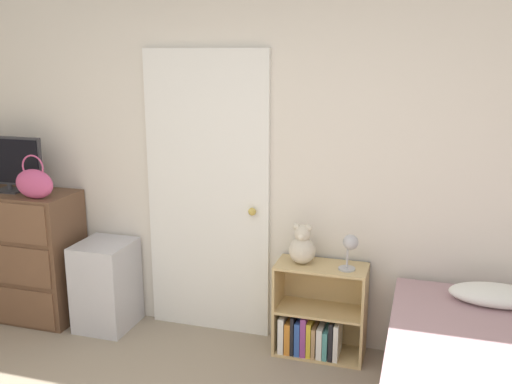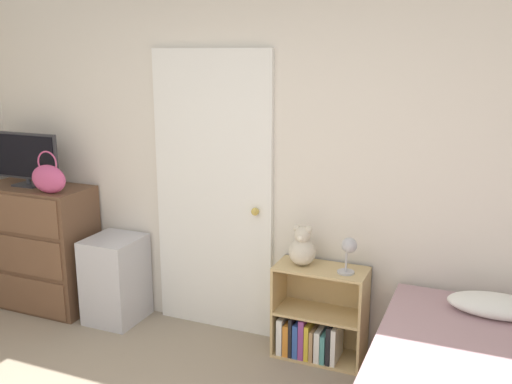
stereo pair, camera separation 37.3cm
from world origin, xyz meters
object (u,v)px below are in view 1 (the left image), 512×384
object	(u,v)px
tv	(7,163)
bookshelf	(316,322)
teddy_bear	(302,246)
storage_bin	(106,285)
desk_lamp	(350,246)
handbag	(34,183)
dresser	(23,254)

from	to	relation	value
tv	bookshelf	size ratio (longest dim) A/B	0.94
bookshelf	teddy_bear	xyz separation A→B (m)	(-0.11, 0.00, 0.53)
bookshelf	teddy_bear	bearing A→B (deg)	179.10
storage_bin	desk_lamp	xyz separation A→B (m)	(1.80, 0.02, 0.49)
handbag	bookshelf	distance (m)	2.23
handbag	storage_bin	bearing A→B (deg)	17.39
handbag	desk_lamp	size ratio (longest dim) A/B	1.31
dresser	bookshelf	bearing A→B (deg)	1.85
handbag	dresser	bearing A→B (deg)	155.00
dresser	bookshelf	distance (m)	2.32
tv	handbag	distance (m)	0.37
tv	storage_bin	world-z (taller)	tv
handbag	teddy_bear	distance (m)	1.97
handbag	teddy_bear	xyz separation A→B (m)	(1.93, 0.20, -0.35)
storage_bin	teddy_bear	size ratio (longest dim) A/B	2.40
dresser	tv	size ratio (longest dim) A/B	1.65
teddy_bear	desk_lamp	xyz separation A→B (m)	(0.32, -0.04, 0.05)
teddy_bear	handbag	bearing A→B (deg)	-174.00
storage_bin	bookshelf	world-z (taller)	storage_bin
storage_bin	teddy_bear	bearing A→B (deg)	2.42
dresser	tv	bearing A→B (deg)	178.26
dresser	storage_bin	xyz separation A→B (m)	(0.72, 0.01, -0.17)
bookshelf	desk_lamp	xyz separation A→B (m)	(0.22, -0.04, 0.58)
tv	teddy_bear	distance (m)	2.30
storage_bin	bookshelf	bearing A→B (deg)	2.20
dresser	desk_lamp	world-z (taller)	dresser
dresser	storage_bin	distance (m)	0.74
handbag	bookshelf	xyz separation A→B (m)	(2.03, 0.20, -0.88)
teddy_bear	desk_lamp	distance (m)	0.33
teddy_bear	bookshelf	bearing A→B (deg)	-0.90
handbag	storage_bin	world-z (taller)	handbag
storage_bin	tv	bearing A→B (deg)	-179.14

